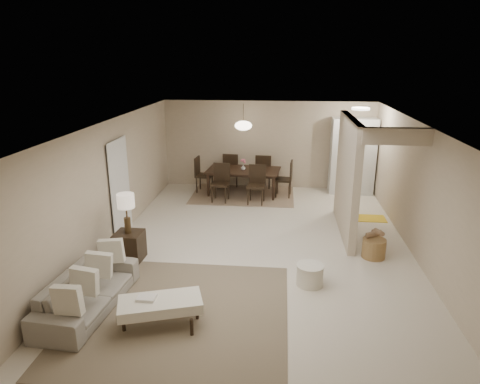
# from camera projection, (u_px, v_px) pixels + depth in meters

# --- Properties ---
(floor) EXTENTS (9.00, 9.00, 0.00)m
(floor) POSITION_uv_depth(u_px,v_px,m) (258.00, 252.00, 8.43)
(floor) COLOR beige
(floor) RESTS_ON ground
(ceiling) EXTENTS (9.00, 9.00, 0.00)m
(ceiling) POSITION_uv_depth(u_px,v_px,m) (260.00, 126.00, 7.67)
(ceiling) COLOR white
(ceiling) RESTS_ON back_wall
(back_wall) EXTENTS (6.00, 0.00, 6.00)m
(back_wall) POSITION_uv_depth(u_px,v_px,m) (268.00, 145.00, 12.32)
(back_wall) COLOR tan
(back_wall) RESTS_ON floor
(left_wall) EXTENTS (0.00, 9.00, 9.00)m
(left_wall) POSITION_uv_depth(u_px,v_px,m) (106.00, 187.00, 8.34)
(left_wall) COLOR tan
(left_wall) RESTS_ON floor
(right_wall) EXTENTS (0.00, 9.00, 9.00)m
(right_wall) POSITION_uv_depth(u_px,v_px,m) (424.00, 197.00, 7.77)
(right_wall) COLOR tan
(right_wall) RESTS_ON floor
(partition) EXTENTS (0.15, 2.50, 2.50)m
(partition) POSITION_uv_depth(u_px,v_px,m) (347.00, 177.00, 9.07)
(partition) COLOR tan
(partition) RESTS_ON floor
(doorway) EXTENTS (0.04, 0.90, 2.04)m
(doorway) POSITION_uv_depth(u_px,v_px,m) (120.00, 189.00, 8.98)
(doorway) COLOR black
(doorway) RESTS_ON floor
(pantry_cabinet) EXTENTS (1.20, 0.55, 2.10)m
(pantry_cabinet) POSITION_uv_depth(u_px,v_px,m) (352.00, 156.00, 11.82)
(pantry_cabinet) COLOR silver
(pantry_cabinet) RESTS_ON floor
(flush_light) EXTENTS (0.44, 0.44, 0.05)m
(flush_light) POSITION_uv_depth(u_px,v_px,m) (361.00, 109.00, 10.50)
(flush_light) COLOR white
(flush_light) RESTS_ON ceiling
(living_rug) EXTENTS (3.20, 3.20, 0.01)m
(living_rug) POSITION_uv_depth(u_px,v_px,m) (180.00, 314.00, 6.41)
(living_rug) COLOR brown
(living_rug) RESTS_ON floor
(sofa) EXTENTS (2.06, 0.94, 0.59)m
(sofa) POSITION_uv_depth(u_px,v_px,m) (88.00, 292.00, 6.45)
(sofa) COLOR gray
(sofa) RESTS_ON floor
(ottoman_bench) EXTENTS (1.27, 0.87, 0.42)m
(ottoman_bench) POSITION_uv_depth(u_px,v_px,m) (160.00, 305.00, 6.04)
(ottoman_bench) COLOR beige
(ottoman_bench) RESTS_ON living_rug
(side_table) EXTENTS (0.51, 0.51, 0.55)m
(side_table) POSITION_uv_depth(u_px,v_px,m) (129.00, 246.00, 8.05)
(side_table) COLOR black
(side_table) RESTS_ON floor
(table_lamp) EXTENTS (0.32, 0.32, 0.76)m
(table_lamp) POSITION_uv_depth(u_px,v_px,m) (126.00, 204.00, 7.79)
(table_lamp) COLOR #4A3820
(table_lamp) RESTS_ON side_table
(round_pouf) EXTENTS (0.46, 0.46, 0.36)m
(round_pouf) POSITION_uv_depth(u_px,v_px,m) (310.00, 275.00, 7.18)
(round_pouf) COLOR beige
(round_pouf) RESTS_ON floor
(wicker_basket) EXTENTS (0.55, 0.55, 0.37)m
(wicker_basket) POSITION_uv_depth(u_px,v_px,m) (374.00, 248.00, 8.16)
(wicker_basket) COLOR brown
(wicker_basket) RESTS_ON floor
(dining_rug) EXTENTS (2.80, 2.10, 0.01)m
(dining_rug) POSITION_uv_depth(u_px,v_px,m) (243.00, 194.00, 12.00)
(dining_rug) COLOR #7F664F
(dining_rug) RESTS_ON floor
(dining_table) EXTENTS (2.08, 1.28, 0.70)m
(dining_table) POSITION_uv_depth(u_px,v_px,m) (243.00, 182.00, 11.90)
(dining_table) COLOR black
(dining_table) RESTS_ON dining_rug
(dining_chairs) EXTENTS (2.71, 2.06, 1.00)m
(dining_chairs) POSITION_uv_depth(u_px,v_px,m) (243.00, 177.00, 11.85)
(dining_chairs) COLOR black
(dining_chairs) RESTS_ON dining_rug
(vase) EXTENTS (0.15, 0.15, 0.14)m
(vase) POSITION_uv_depth(u_px,v_px,m) (243.00, 167.00, 11.77)
(vase) COLOR silver
(vase) RESTS_ON dining_table
(yellow_mat) EXTENTS (0.83, 0.51, 0.01)m
(yellow_mat) POSITION_uv_depth(u_px,v_px,m) (368.00, 218.00, 10.18)
(yellow_mat) COLOR yellow
(yellow_mat) RESTS_ON floor
(pendant_light) EXTENTS (0.46, 0.46, 0.71)m
(pendant_light) POSITION_uv_depth(u_px,v_px,m) (243.00, 126.00, 11.42)
(pendant_light) COLOR #4A3820
(pendant_light) RESTS_ON ceiling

